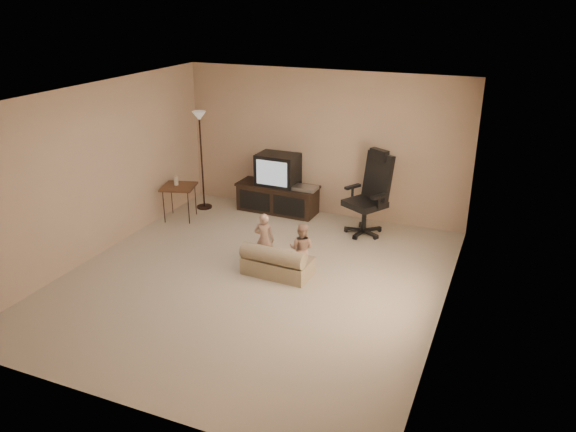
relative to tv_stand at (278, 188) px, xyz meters
name	(u,v)px	position (x,y,z in m)	size (l,w,h in m)	color
floor	(254,279)	(0.73, -2.49, -0.44)	(5.50, 5.50, 0.00)	beige
room_shell	(251,173)	(0.73, -2.49, 1.08)	(5.50, 5.50, 5.50)	silver
tv_stand	(278,188)	(0.00, 0.00, 0.00)	(1.49, 0.58, 1.05)	black
office_chair	(369,204)	(1.73, -0.32, 0.06)	(0.86, 0.87, 1.37)	black
side_table	(179,187)	(-1.43, -0.97, 0.14)	(0.66, 0.66, 0.81)	brown
floor_lamp	(200,139)	(-1.32, -0.35, 0.85)	(0.27, 0.27, 1.76)	black
child_sofa	(277,263)	(0.96, -2.24, -0.25)	(0.96, 0.58, 0.46)	tan
toddler_left	(264,240)	(0.68, -2.02, -0.04)	(0.29, 0.21, 0.79)	tan
toddler_right	(302,249)	(1.26, -2.05, -0.07)	(0.36, 0.20, 0.74)	tan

